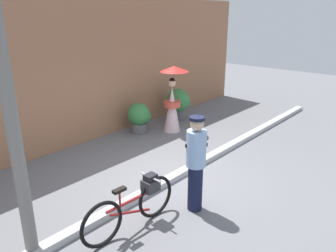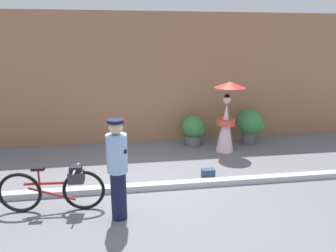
# 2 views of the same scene
# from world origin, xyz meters

# --- Properties ---
(ground_plane) EXTENTS (30.00, 30.00, 0.00)m
(ground_plane) POSITION_xyz_m (0.00, 0.00, 0.00)
(ground_plane) COLOR slate
(building_wall) EXTENTS (14.00, 0.40, 3.73)m
(building_wall) POSITION_xyz_m (0.00, 3.38, 1.86)
(building_wall) COLOR #9E6B4C
(building_wall) RESTS_ON ground_plane
(sidewalk_curb) EXTENTS (14.00, 0.20, 0.12)m
(sidewalk_curb) POSITION_xyz_m (0.00, 0.00, 0.06)
(sidewalk_curb) COLOR #B2B2B7
(sidewalk_curb) RESTS_ON ground_plane
(bicycle_near_officer) EXTENTS (1.84, 0.48, 0.83)m
(bicycle_near_officer) POSITION_xyz_m (-1.68, -0.58, 0.44)
(bicycle_near_officer) COLOR black
(bicycle_near_officer) RESTS_ON ground_plane
(person_officer) EXTENTS (0.34, 0.34, 1.73)m
(person_officer) POSITION_xyz_m (-0.60, -0.99, 0.93)
(person_officer) COLOR #141938
(person_officer) RESTS_ON ground_plane
(person_with_parasol) EXTENTS (0.82, 0.82, 1.92)m
(person_with_parasol) POSITION_xyz_m (2.27, 1.99, 0.97)
(person_with_parasol) COLOR silver
(person_with_parasol) RESTS_ON ground_plane
(potted_plant_by_door) EXTENTS (0.77, 0.75, 1.03)m
(potted_plant_by_door) POSITION_xyz_m (3.20, 2.52, 0.59)
(potted_plant_by_door) COLOR #59595B
(potted_plant_by_door) RESTS_ON ground_plane
(potted_plant_small) EXTENTS (0.67, 0.65, 0.88)m
(potted_plant_small) POSITION_xyz_m (1.54, 2.62, 0.48)
(potted_plant_small) COLOR #59595B
(potted_plant_small) RESTS_ON ground_plane
(backpack_on_pavement) EXTENTS (0.28, 0.16, 0.19)m
(backpack_on_pavement) POSITION_xyz_m (1.34, 0.38, 0.10)
(backpack_on_pavement) COLOR navy
(backpack_on_pavement) RESTS_ON ground_plane
(utility_pole) EXTENTS (0.18, 0.18, 4.80)m
(utility_pole) POSITION_xyz_m (-3.11, 0.07, 2.40)
(utility_pole) COLOR slate
(utility_pole) RESTS_ON ground_plane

